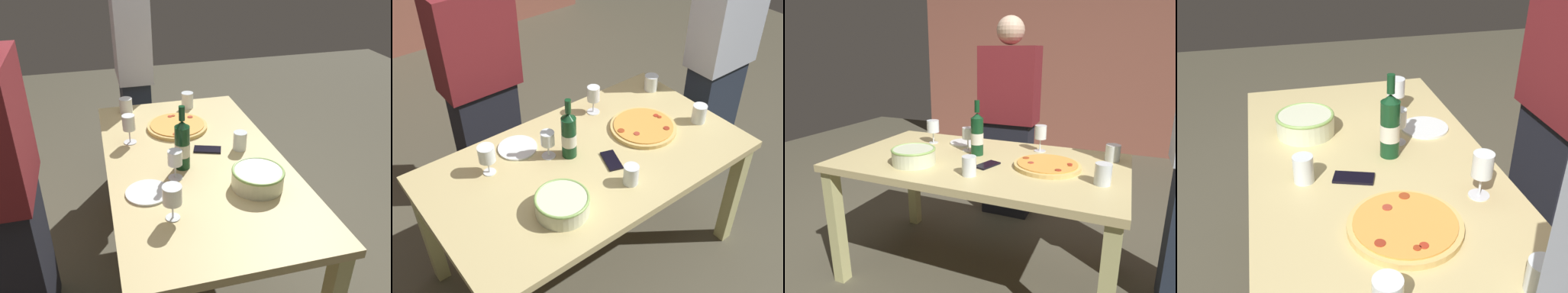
% 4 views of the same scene
% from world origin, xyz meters
% --- Properties ---
extents(ground_plane, '(8.00, 8.00, 0.00)m').
position_xyz_m(ground_plane, '(0.00, 0.00, 0.00)').
color(ground_plane, '#504B3B').
extents(dining_table, '(1.60, 0.90, 0.75)m').
position_xyz_m(dining_table, '(0.00, 0.00, 0.66)').
color(dining_table, '#CCB97B').
rests_on(dining_table, ground).
extents(brick_wall_back, '(4.46, 0.16, 2.67)m').
position_xyz_m(brick_wall_back, '(0.00, 3.20, 1.34)').
color(brick_wall_back, '#9E5B49').
rests_on(brick_wall_back, ground).
extents(pizza, '(0.35, 0.35, 0.03)m').
position_xyz_m(pizza, '(0.38, 0.01, 0.76)').
color(pizza, '#E1B767').
rests_on(pizza, dining_table).
extents(serving_bowl, '(0.24, 0.24, 0.09)m').
position_xyz_m(serving_bowl, '(-0.31, -0.21, 0.80)').
color(serving_bowl, beige).
rests_on(serving_bowl, dining_table).
extents(wine_bottle, '(0.08, 0.08, 0.33)m').
position_xyz_m(wine_bottle, '(-0.05, 0.08, 0.88)').
color(wine_bottle, '#113C1E').
rests_on(wine_bottle, dining_table).
extents(wine_glass_near_pizza, '(0.07, 0.07, 0.16)m').
position_xyz_m(wine_glass_near_pizza, '(0.27, 0.30, 0.86)').
color(wine_glass_near_pizza, white).
rests_on(wine_glass_near_pizza, dining_table).
extents(wine_glass_by_bottle, '(0.08, 0.08, 0.16)m').
position_xyz_m(wine_glass_by_bottle, '(-0.43, 0.21, 0.86)').
color(wine_glass_by_bottle, white).
rests_on(wine_glass_by_bottle, dining_table).
extents(wine_glass_far_left, '(0.07, 0.07, 0.15)m').
position_xyz_m(wine_glass_far_left, '(-0.14, 0.14, 0.85)').
color(wine_glass_far_left, white).
rests_on(wine_glass_far_left, dining_table).
extents(cup_amber, '(0.07, 0.07, 0.10)m').
position_xyz_m(cup_amber, '(0.05, -0.26, 0.80)').
color(cup_amber, white).
rests_on(cup_amber, dining_table).
extents(cup_ceramic, '(0.08, 0.08, 0.10)m').
position_xyz_m(cup_ceramic, '(0.67, -0.12, 0.80)').
color(cup_ceramic, white).
rests_on(cup_ceramic, dining_table).
extents(cup_spare, '(0.08, 0.08, 0.09)m').
position_xyz_m(cup_spare, '(0.70, 0.28, 0.80)').
color(cup_spare, white).
rests_on(cup_spare, dining_table).
extents(side_plate, '(0.20, 0.20, 0.01)m').
position_xyz_m(side_plate, '(-0.23, 0.28, 0.76)').
color(side_plate, white).
rests_on(side_plate, dining_table).
extents(cell_phone, '(0.11, 0.16, 0.01)m').
position_xyz_m(cell_phone, '(0.08, -0.09, 0.76)').
color(cell_phone, black).
rests_on(cell_phone, dining_table).
extents(person_guest_left, '(0.45, 0.24, 1.61)m').
position_xyz_m(person_guest_left, '(-0.13, 0.88, 0.81)').
color(person_guest_left, black).
rests_on(person_guest_left, ground).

